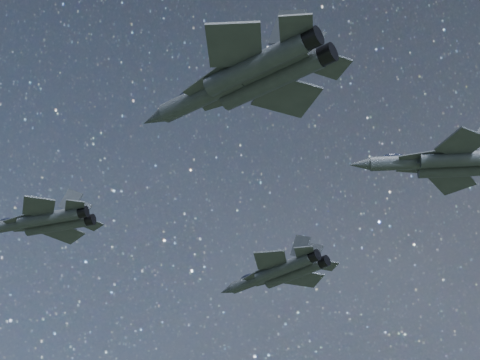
% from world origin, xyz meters
% --- Properties ---
extents(jet_lead, '(15.12, 10.57, 3.81)m').
position_xyz_m(jet_lead, '(-22.77, -6.10, 153.86)').
color(jet_lead, '#2B3036').
extents(jet_left, '(16.41, 11.04, 4.14)m').
position_xyz_m(jet_left, '(-2.41, 13.12, 152.67)').
color(jet_left, '#2B3036').
extents(jet_right, '(20.42, 14.01, 5.13)m').
position_xyz_m(jet_right, '(7.04, -19.20, 153.80)').
color(jet_right, '#2B3036').
extents(jet_slot, '(15.77, 10.55, 3.99)m').
position_xyz_m(jet_slot, '(20.14, -2.15, 152.32)').
color(jet_slot, '#2B3036').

